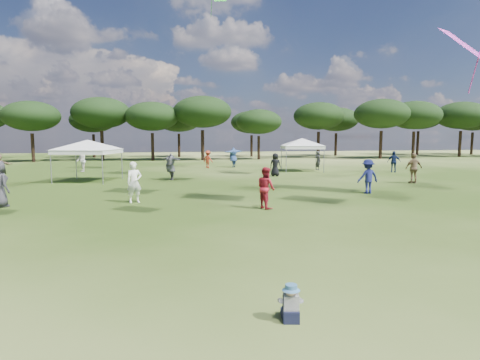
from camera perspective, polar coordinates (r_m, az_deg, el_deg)
name	(u,v)px	position (r m, az deg, el deg)	size (l,w,h in m)	color
tree_line	(193,116)	(51.21, -6.72, 9.09)	(108.78, 17.63, 7.77)	black
tent_left	(87,142)	(26.65, -20.87, 5.09)	(6.45, 6.45, 2.89)	gray
tent_right	(302,140)	(32.81, 8.82, 5.68)	(6.21, 6.21, 2.96)	gray
toddler	(291,304)	(6.39, 7.22, -17.13)	(0.41, 0.45, 0.57)	black
festival_crowd	(187,166)	(26.94, -7.49, 2.05)	(30.94, 22.42, 1.84)	#7D6144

